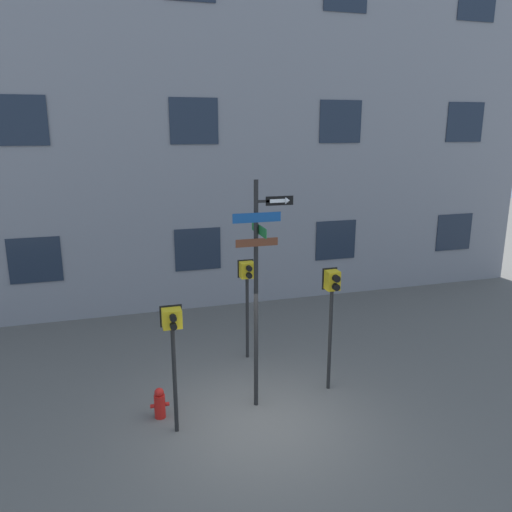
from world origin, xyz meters
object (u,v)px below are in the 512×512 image
at_px(pedestrian_signal_right, 332,297).
at_px(fire_hydrant, 160,403).
at_px(pedestrian_signal_across, 247,282).
at_px(pedestrian_signal_left, 173,335).
at_px(street_sign_pole, 259,277).

height_order(pedestrian_signal_right, fire_hydrant, pedestrian_signal_right).
distance_m(pedestrian_signal_right, pedestrian_signal_across, 2.45).
xyz_separation_m(pedestrian_signal_across, fire_hydrant, (-2.44, -2.15, -1.72)).
xyz_separation_m(pedestrian_signal_left, pedestrian_signal_across, (2.18, 2.73, 0.02)).
bearing_deg(pedestrian_signal_across, street_sign_pole, -99.59).
bearing_deg(street_sign_pole, pedestrian_signal_right, 6.74).
distance_m(street_sign_pole, pedestrian_signal_right, 1.85).
relative_size(pedestrian_signal_right, fire_hydrant, 4.30).
height_order(pedestrian_signal_left, fire_hydrant, pedestrian_signal_left).
distance_m(pedestrian_signal_right, fire_hydrant, 4.20).
relative_size(street_sign_pole, pedestrian_signal_across, 1.86).
xyz_separation_m(pedestrian_signal_left, pedestrian_signal_right, (3.51, 0.68, 0.16)).
height_order(pedestrian_signal_left, pedestrian_signal_right, pedestrian_signal_right).
relative_size(street_sign_pole, pedestrian_signal_right, 1.71).
bearing_deg(fire_hydrant, street_sign_pole, -2.75).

